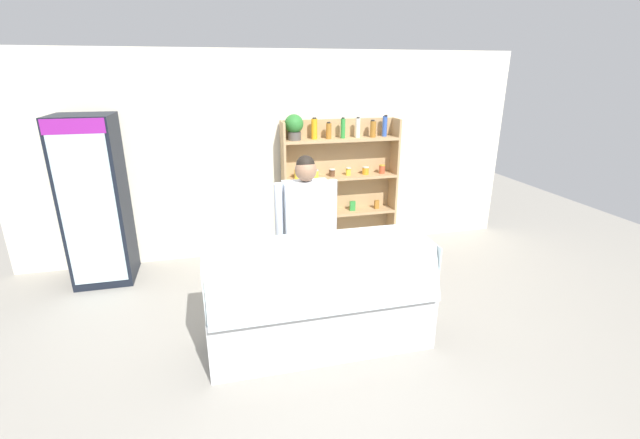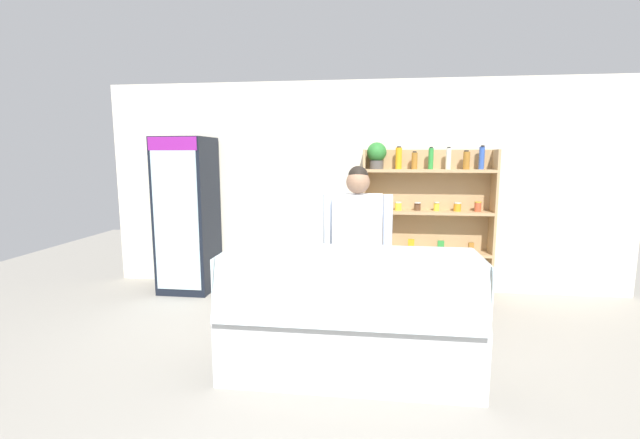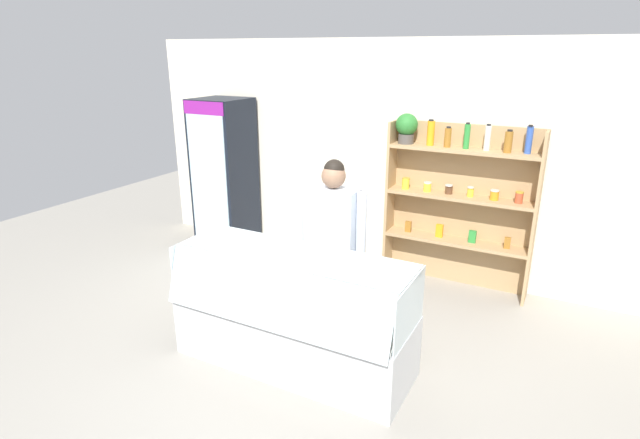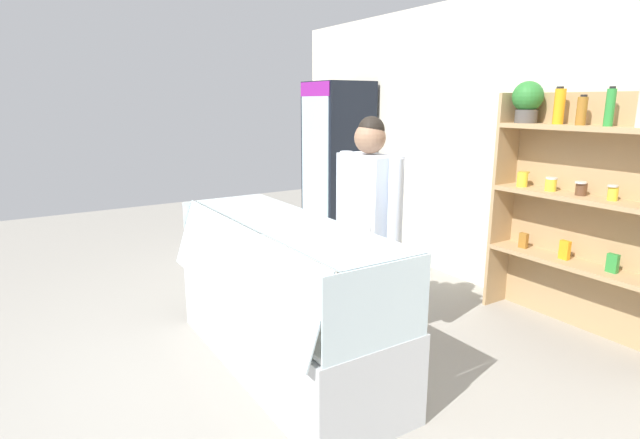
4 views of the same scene
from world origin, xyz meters
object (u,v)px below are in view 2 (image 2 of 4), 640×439
at_px(shelving_unit, 422,210).
at_px(deli_display_case, 348,337).
at_px(drinks_fridge, 187,215).
at_px(shop_clerk, 357,239).

bearing_deg(shelving_unit, deli_display_case, -109.70).
xyz_separation_m(drinks_fridge, shop_clerk, (2.24, -1.28, -0.01)).
height_order(shelving_unit, deli_display_case, shelving_unit).
distance_m(deli_display_case, shop_clerk, 0.95).
bearing_deg(shelving_unit, drinks_fridge, -175.80).
distance_m(drinks_fridge, shelving_unit, 2.99).
bearing_deg(deli_display_case, drinks_fridge, 138.47).
bearing_deg(shop_clerk, drinks_fridge, 150.34).
distance_m(drinks_fridge, shop_clerk, 2.58).
xyz_separation_m(deli_display_case, shop_clerk, (0.04, 0.68, 0.67)).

